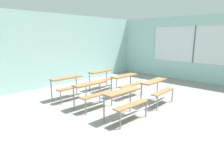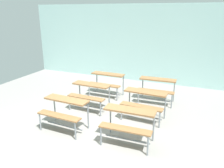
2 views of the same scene
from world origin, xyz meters
name	(u,v)px [view 2 (image 2 of 2)]	position (x,y,z in m)	size (l,w,h in m)	color
ground	(93,134)	(0.00, 0.00, -0.03)	(10.00, 9.00, 0.05)	gray
wall_back	(145,44)	(0.00, 4.50, 1.50)	(10.00, 0.12, 3.00)	#A8D1CC
desk_bench_r0c0	(64,107)	(-0.71, -0.06, 0.56)	(1.12, 0.64, 0.74)	olive
desk_bench_r0c1	(128,119)	(0.88, -0.04, 0.56)	(1.12, 0.63, 0.74)	olive
desk_bench_r1c0	(90,91)	(-0.70, 1.18, 0.56)	(1.12, 0.63, 0.74)	olive
desk_bench_r1c1	(144,99)	(0.89, 1.18, 0.56)	(1.13, 0.64, 0.74)	olive
desk_bench_r2c0	(107,79)	(-0.71, 2.39, 0.56)	(1.11, 0.61, 0.74)	olive
desk_bench_r2c1	(157,85)	(0.96, 2.44, 0.56)	(1.12, 0.63, 0.74)	olive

